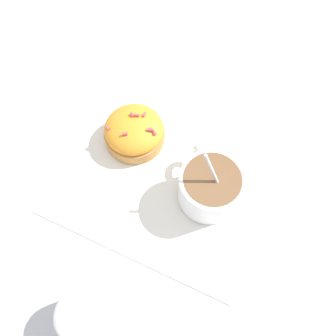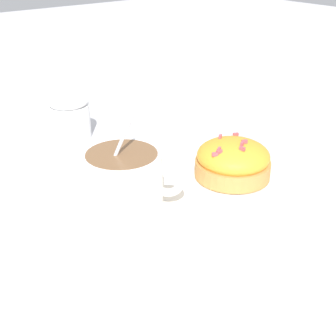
% 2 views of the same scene
% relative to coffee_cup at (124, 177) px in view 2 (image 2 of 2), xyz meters
% --- Properties ---
extents(ground_plane, '(3.00, 3.00, 0.00)m').
position_rel_coffee_cup_xyz_m(ground_plane, '(-0.07, 0.01, -0.04)').
color(ground_plane, '#B2B2B7').
extents(paper_napkin, '(0.34, 0.33, 0.00)m').
position_rel_coffee_cup_xyz_m(paper_napkin, '(-0.07, 0.01, -0.04)').
color(paper_napkin, white).
rests_on(paper_napkin, ground_plane).
extents(coffee_cup, '(0.10, 0.09, 0.11)m').
position_rel_coffee_cup_xyz_m(coffee_cup, '(0.00, 0.00, 0.00)').
color(coffee_cup, white).
rests_on(coffee_cup, paper_napkin).
extents(frosted_pastry, '(0.09, 0.09, 0.05)m').
position_rel_coffee_cup_xyz_m(frosted_pastry, '(-0.14, 0.03, -0.01)').
color(frosted_pastry, '#C18442').
rests_on(frosted_pastry, paper_napkin).
extents(sugar_bowl, '(0.06, 0.06, 0.07)m').
position_rel_coffee_cup_xyz_m(sugar_bowl, '(-0.05, -0.22, -0.00)').
color(sugar_bowl, white).
rests_on(sugar_bowl, ground_plane).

